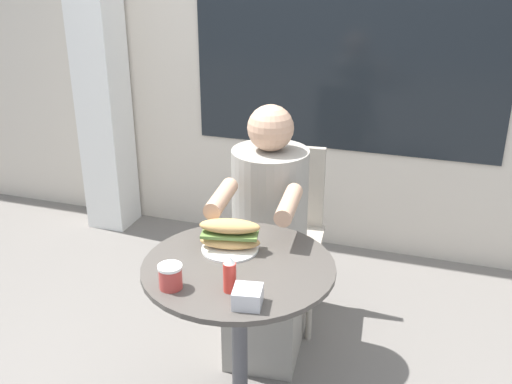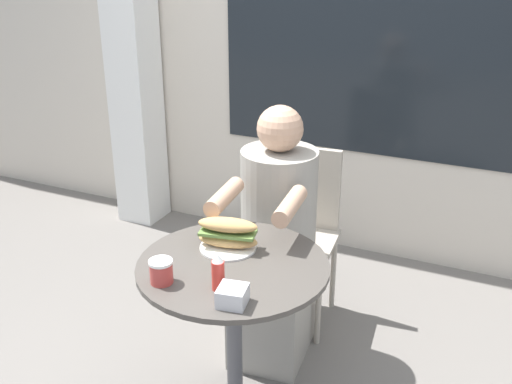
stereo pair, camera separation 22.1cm
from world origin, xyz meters
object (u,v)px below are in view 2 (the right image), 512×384
object	(u,v)px
diner_chair	(301,219)
condiment_bottle	(218,272)
seated_diner	(276,252)
drink_cup	(161,271)
sandwich_on_plate	(228,235)
cafe_table	(234,311)

from	to	relation	value
diner_chair	condiment_bottle	world-z (taller)	condiment_bottle
seated_diner	diner_chair	bearing A→B (deg)	-93.58
condiment_bottle	seated_diner	bearing A→B (deg)	96.94
drink_cup	seated_diner	bearing A→B (deg)	81.76
diner_chair	sandwich_on_plate	size ratio (longest dim) A/B	3.68
cafe_table	drink_cup	bearing A→B (deg)	-127.09
seated_diner	sandwich_on_plate	distance (m)	0.52
seated_diner	drink_cup	size ratio (longest dim) A/B	14.09
cafe_table	sandwich_on_plate	xyz separation A→B (m)	(-0.07, 0.09, 0.26)
cafe_table	seated_diner	size ratio (longest dim) A/B	0.63
drink_cup	condiment_bottle	size ratio (longest dim) A/B	0.63
diner_chair	seated_diner	bearing A→B (deg)	86.42
diner_chair	sandwich_on_plate	world-z (taller)	diner_chair
sandwich_on_plate	condiment_bottle	xyz separation A→B (m)	(0.10, -0.26, 0.01)
seated_diner	condiment_bottle	distance (m)	0.76
cafe_table	sandwich_on_plate	world-z (taller)	sandwich_on_plate
diner_chair	sandwich_on_plate	distance (m)	0.83
diner_chair	drink_cup	xyz separation A→B (m)	(-0.09, -1.09, 0.26)
seated_diner	drink_cup	world-z (taller)	seated_diner
sandwich_on_plate	condiment_bottle	world-z (taller)	condiment_bottle
seated_diner	drink_cup	xyz separation A→B (m)	(-0.11, -0.74, 0.27)
diner_chair	condiment_bottle	xyz separation A→B (m)	(0.10, -1.04, 0.28)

